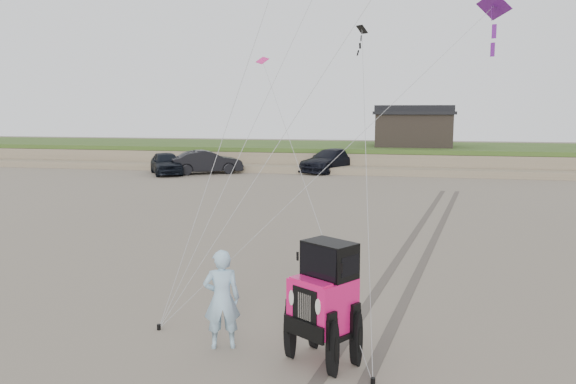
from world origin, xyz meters
name	(u,v)px	position (x,y,z in m)	size (l,w,h in m)	color
ground	(317,343)	(0.00, 0.00, 0.00)	(160.00, 160.00, 0.00)	#6B6054
dune_ridge	(388,156)	(0.00, 37.50, 0.82)	(160.00, 14.25, 1.73)	#7A6B54
cabin	(414,128)	(2.00, 37.00, 3.24)	(6.40, 5.40, 3.35)	black
truck_a	(166,163)	(-15.68, 27.58, 0.82)	(1.95, 4.84, 1.65)	black
truck_b	(207,162)	(-12.93, 28.63, 0.86)	(1.82, 5.22, 1.72)	black
truck_c	(331,160)	(-4.09, 31.70, 0.87)	(2.44, 6.01, 1.75)	black
jeep	(323,315)	(0.22, -0.79, 0.90)	(2.08, 4.83, 1.80)	#E01465
man	(222,299)	(-1.79, -0.57, 0.99)	(0.72, 0.47, 1.97)	#87C2D2
stake_main	(159,327)	(-3.41, -0.01, 0.06)	(0.08, 0.08, 0.12)	black
stake_aux	(373,381)	(1.20, -1.48, 0.06)	(0.08, 0.08, 0.12)	black
tire_tracks	(416,251)	(2.00, 8.00, 0.00)	(5.22, 29.74, 0.01)	#4C443D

